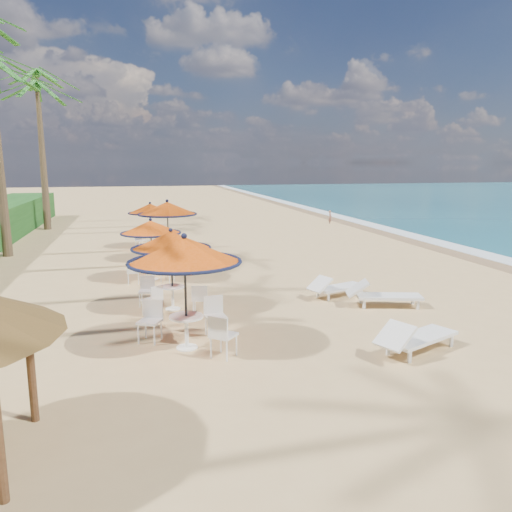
{
  "coord_description": "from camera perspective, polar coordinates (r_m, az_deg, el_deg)",
  "views": [
    {
      "loc": [
        -5.82,
        -10.54,
        4.08
      ],
      "look_at": [
        -2.23,
        4.38,
        1.2
      ],
      "focal_mm": 35.0,
      "sensor_mm": 36.0,
      "label": 1
    }
  ],
  "objects": [
    {
      "name": "ground",
      "position": [
        12.71,
        14.7,
        -8.45
      ],
      "size": [
        160.0,
        160.0,
        0.0
      ],
      "primitive_type": "plane",
      "color": "tan",
      "rests_on": "ground"
    },
    {
      "name": "foam_strip",
      "position": [
        25.83,
        22.52,
        0.72
      ],
      "size": [
        1.2,
        140.0,
        0.04
      ],
      "primitive_type": "cube",
      "color": "white",
      "rests_on": "ground"
    },
    {
      "name": "wetsand_band",
      "position": [
        25.32,
        20.87,
        0.64
      ],
      "size": [
        1.4,
        140.0,
        0.02
      ],
      "primitive_type": "cube",
      "color": "olive",
      "rests_on": "ground"
    },
    {
      "name": "station_0",
      "position": [
        10.92,
        -7.96,
        -0.99
      ],
      "size": [
        2.49,
        2.49,
        2.6
      ],
      "color": "black",
      "rests_on": "ground"
    },
    {
      "name": "station_1",
      "position": [
        13.95,
        -9.79,
        0.62
      ],
      "size": [
        2.22,
        2.22,
        2.32
      ],
      "color": "black",
      "rests_on": "ground"
    },
    {
      "name": "station_2",
      "position": [
        17.75,
        -11.94,
        2.39
      ],
      "size": [
        2.11,
        2.13,
        2.2
      ],
      "color": "black",
      "rests_on": "ground"
    },
    {
      "name": "station_3",
      "position": [
        21.27,
        -10.28,
        4.53
      ],
      "size": [
        2.47,
        2.47,
        2.58
      ],
      "color": "black",
      "rests_on": "ground"
    },
    {
      "name": "station_4",
      "position": [
        24.76,
        -11.96,
        4.72
      ],
      "size": [
        2.14,
        2.14,
        2.23
      ],
      "color": "black",
      "rests_on": "ground"
    },
    {
      "name": "lounger_near",
      "position": [
        11.46,
        17.68,
        -8.81
      ],
      "size": [
        2.26,
        1.49,
        0.78
      ],
      "rotation": [
        0.0,
        0.0,
        0.41
      ],
      "color": "white",
      "rests_on": "ground"
    },
    {
      "name": "lounger_mid",
      "position": [
        14.8,
        14.14,
        -4.27
      ],
      "size": [
        2.23,
        1.23,
        0.76
      ],
      "rotation": [
        0.0,
        0.0,
        -0.28
      ],
      "color": "white",
      "rests_on": "ground"
    },
    {
      "name": "lounger_far",
      "position": [
        15.57,
        9.04,
        -3.47
      ],
      "size": [
        2.03,
        1.22,
        0.7
      ],
      "rotation": [
        0.0,
        0.0,
        0.34
      ],
      "color": "white",
      "rests_on": "ground"
    },
    {
      "name": "palm_6",
      "position": [
        33.65,
        -23.7,
        16.44
      ],
      "size": [
        5.0,
        5.0,
        8.76
      ],
      "color": "brown",
      "rests_on": "ground"
    },
    {
      "name": "palm_7",
      "position": [
        37.76,
        -23.72,
        17.68
      ],
      "size": [
        5.0,
        5.0,
        10.14
      ],
      "color": "brown",
      "rests_on": "ground"
    },
    {
      "name": "person",
      "position": [
        34.16,
        8.48,
        4.46
      ],
      "size": [
        0.35,
        0.41,
        0.97
      ],
      "primitive_type": "imported",
      "rotation": [
        0.0,
        0.0,
        1.19
      ],
      "color": "brown",
      "rests_on": "ground"
    }
  ]
}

